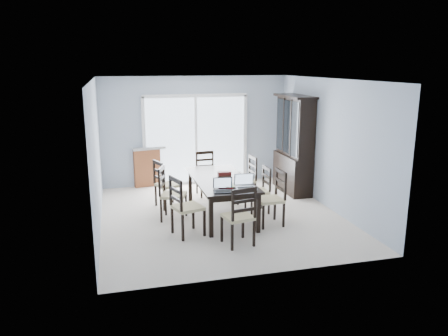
% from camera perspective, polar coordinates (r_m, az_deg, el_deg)
% --- Properties ---
extents(floor, '(5.00, 5.00, 0.00)m').
position_cam_1_polar(floor, '(8.53, -0.42, -6.24)').
color(floor, beige).
rests_on(floor, ground).
extents(ceiling, '(5.00, 5.00, 0.00)m').
position_cam_1_polar(ceiling, '(8.03, -0.45, 11.51)').
color(ceiling, white).
rests_on(ceiling, back_wall).
extents(back_wall, '(4.50, 0.02, 2.60)m').
position_cam_1_polar(back_wall, '(10.59, -3.73, 4.88)').
color(back_wall, '#A0ADBF').
rests_on(back_wall, floor).
extents(wall_left, '(0.02, 5.00, 2.60)m').
position_cam_1_polar(wall_left, '(7.95, -16.37, 1.50)').
color(wall_left, '#A0ADBF').
rests_on(wall_left, floor).
extents(wall_right, '(0.02, 5.00, 2.60)m').
position_cam_1_polar(wall_right, '(8.98, 13.65, 2.99)').
color(wall_right, '#A0ADBF').
rests_on(wall_right, floor).
extents(balcony, '(4.50, 2.00, 0.10)m').
position_cam_1_polar(balcony, '(11.82, -4.54, -0.91)').
color(balcony, gray).
rests_on(balcony, ground).
extents(railing, '(4.50, 0.06, 1.10)m').
position_cam_1_polar(railing, '(12.66, -5.38, 2.82)').
color(railing, '#99999E').
rests_on(railing, balcony).
extents(dining_table, '(1.00, 2.20, 0.75)m').
position_cam_1_polar(dining_table, '(8.32, -0.43, -1.87)').
color(dining_table, black).
rests_on(dining_table, floor).
extents(china_hutch, '(0.50, 1.38, 2.20)m').
position_cam_1_polar(china_hutch, '(10.03, 9.10, 2.94)').
color(china_hutch, black).
rests_on(china_hutch, floor).
extents(sliding_door, '(2.52, 0.05, 2.18)m').
position_cam_1_polar(sliding_door, '(10.60, -3.68, 3.72)').
color(sliding_door, silver).
rests_on(sliding_door, floor).
extents(chair_left_near, '(0.58, 0.57, 1.21)m').
position_cam_1_polar(chair_left_near, '(7.39, -5.48, -4.20)').
color(chair_left_near, black).
rests_on(chair_left_near, floor).
extents(chair_left_mid, '(0.57, 0.56, 1.17)m').
position_cam_1_polar(chair_left_mid, '(8.23, -7.32, -2.55)').
color(chair_left_mid, black).
rests_on(chair_left_mid, floor).
extents(chair_left_far, '(0.55, 0.55, 1.14)m').
position_cam_1_polar(chair_left_far, '(8.91, -7.91, -1.44)').
color(chair_left_far, black).
rests_on(chair_left_far, floor).
extents(chair_right_near, '(0.47, 0.46, 1.17)m').
position_cam_1_polar(chair_right_near, '(7.97, 6.65, -3.08)').
color(chair_right_near, black).
rests_on(chair_right_near, floor).
extents(chair_right_mid, '(0.42, 0.41, 1.06)m').
position_cam_1_polar(chair_right_mid, '(8.62, 4.94, -2.18)').
color(chair_right_mid, black).
rests_on(chair_right_mid, floor).
extents(chair_right_far, '(0.46, 0.45, 1.13)m').
position_cam_1_polar(chair_right_far, '(9.27, 3.13, -0.78)').
color(chair_right_far, black).
rests_on(chair_right_far, floor).
extents(chair_end_near, '(0.51, 0.52, 1.15)m').
position_cam_1_polar(chair_end_near, '(6.95, 2.19, -5.54)').
color(chair_end_near, black).
rests_on(chair_end_near, floor).
extents(chair_end_far, '(0.45, 0.46, 1.12)m').
position_cam_1_polar(chair_end_far, '(9.77, -2.37, -0.06)').
color(chair_end_far, black).
rests_on(chair_end_far, floor).
extents(laptop_dark, '(0.36, 0.28, 0.23)m').
position_cam_1_polar(laptop_dark, '(7.42, -0.07, -2.73)').
color(laptop_dark, black).
rests_on(laptop_dark, dining_table).
extents(laptop_silver, '(0.37, 0.27, 0.25)m').
position_cam_1_polar(laptop_silver, '(7.62, 2.87, -2.28)').
color(laptop_silver, '#BBBBBD').
rests_on(laptop_silver, dining_table).
extents(book_stack, '(0.32, 0.28, 0.04)m').
position_cam_1_polar(book_stack, '(7.67, 0.33, -2.43)').
color(book_stack, maroon).
rests_on(book_stack, dining_table).
extents(cell_phone, '(0.12, 0.08, 0.01)m').
position_cam_1_polar(cell_phone, '(7.41, 2.57, -3.15)').
color(cell_phone, black).
rests_on(cell_phone, dining_table).
extents(game_box, '(0.26, 0.14, 0.06)m').
position_cam_1_polar(game_box, '(8.56, 0.05, -0.68)').
color(game_box, '#511016').
rests_on(game_box, dining_table).
extents(hot_tub, '(2.11, 1.95, 0.96)m').
position_cam_1_polar(hot_tub, '(11.41, -8.12, 1.20)').
color(hot_tub, brown).
rests_on(hot_tub, balcony).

